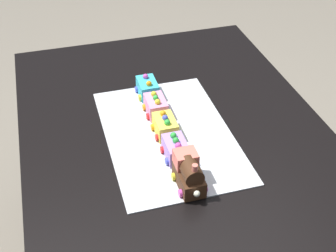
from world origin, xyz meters
The scene contains 7 objects.
dining_table centered at (0.00, 0.00, 0.63)m, with size 1.40×1.00×0.74m.
cake_board centered at (0.00, 0.03, 0.74)m, with size 0.60×0.40×0.00m, color silver.
cake_locomotive centered at (-0.24, 0.04, 0.79)m, with size 0.14×0.08×0.12m.
cake_car_flatbed_lavender centered at (-0.11, 0.04, 0.77)m, with size 0.10×0.08×0.07m.
cake_car_tanker_lemon centered at (0.01, 0.04, 0.77)m, with size 0.10×0.08×0.07m.
cake_car_caboose_bubblegum centered at (0.13, 0.04, 0.77)m, with size 0.10×0.08×0.07m.
cake_car_gondola_turquoise centered at (0.24, 0.04, 0.77)m, with size 0.10×0.08×0.07m.
Camera 1 is at (-1.14, 0.36, 1.69)m, focal length 49.75 mm.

